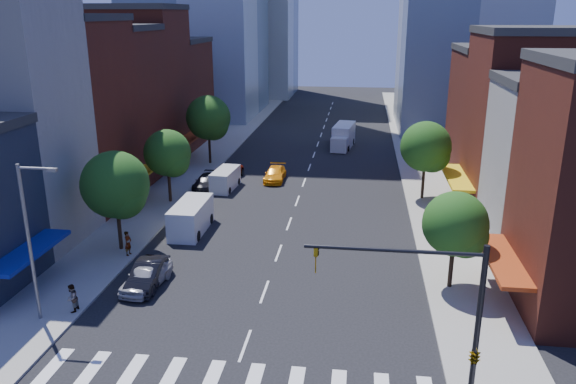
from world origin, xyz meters
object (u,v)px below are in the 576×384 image
(parked_car_front, at_px, (146,276))
(traffic_car_oncoming, at_px, (338,138))
(cargo_van_near, at_px, (191,218))
(pedestrian_near, at_px, (128,243))
(cargo_van_far, at_px, (225,180))
(parked_car_rear, at_px, (206,181))
(pedestrian_far, at_px, (72,298))
(traffic_car_far, at_px, (345,126))
(parked_car_second, at_px, (148,274))
(taxi, at_px, (275,174))
(parked_car_third, at_px, (226,173))
(box_truck, at_px, (343,137))

(parked_car_front, distance_m, traffic_car_oncoming, 43.88)
(cargo_van_near, height_order, pedestrian_near, cargo_van_near)
(cargo_van_far, bearing_deg, cargo_van_near, -85.86)
(parked_car_rear, distance_m, pedestrian_far, 25.03)
(parked_car_rear, height_order, traffic_car_oncoming, traffic_car_oncoming)
(traffic_car_far, bearing_deg, parked_car_second, 85.91)
(parked_car_second, xyz_separation_m, taxi, (4.44, 24.42, -0.08))
(taxi, height_order, traffic_car_far, taxi)
(parked_car_second, relative_size, parked_car_third, 0.88)
(cargo_van_far, height_order, box_truck, box_truck)
(parked_car_second, bearing_deg, cargo_van_far, 87.41)
(parked_car_third, bearing_deg, parked_car_rear, -108.10)
(traffic_car_far, bearing_deg, parked_car_front, 85.96)
(box_truck, xyz_separation_m, pedestrian_near, (-13.88, -36.51, -0.35))
(parked_car_rear, distance_m, pedestrian_near, 16.97)
(cargo_van_far, bearing_deg, taxi, 42.72)
(parked_car_rear, height_order, pedestrian_near, pedestrian_near)
(cargo_van_far, height_order, traffic_car_far, cargo_van_far)
(parked_car_front, distance_m, box_truck, 42.28)
(parked_car_third, relative_size, box_truck, 0.72)
(cargo_van_near, relative_size, pedestrian_near, 3.16)
(parked_car_third, bearing_deg, pedestrian_near, -90.84)
(parked_car_third, relative_size, pedestrian_far, 3.20)
(traffic_car_oncoming, bearing_deg, parked_car_second, 73.11)
(parked_car_second, distance_m, pedestrian_near, 5.08)
(pedestrian_far, bearing_deg, traffic_car_far, 167.75)
(taxi, bearing_deg, parked_car_third, -175.67)
(parked_car_second, bearing_deg, traffic_car_oncoming, 74.02)
(traffic_car_oncoming, distance_m, box_truck, 2.10)
(traffic_car_oncoming, relative_size, box_truck, 0.67)
(parked_car_rear, xyz_separation_m, traffic_car_oncoming, (12.09, 21.43, 0.18))
(parked_car_third, bearing_deg, box_truck, 60.94)
(parked_car_front, xyz_separation_m, traffic_car_far, (10.69, 52.13, -0.15))
(cargo_van_far, bearing_deg, box_truck, 65.23)
(parked_car_third, height_order, pedestrian_near, pedestrian_near)
(pedestrian_far, bearing_deg, traffic_car_oncoming, 165.78)
(parked_car_front, xyz_separation_m, pedestrian_near, (-3.00, 4.34, 0.25))
(cargo_van_near, relative_size, pedestrian_far, 3.34)
(parked_car_second, height_order, cargo_van_far, cargo_van_far)
(parked_car_front, distance_m, parked_car_third, 24.25)
(parked_car_rear, xyz_separation_m, cargo_van_near, (2.00, -11.71, 0.53))
(taxi, height_order, box_truck, box_truck)
(parked_car_third, relative_size, traffic_car_far, 1.41)
(parked_car_rear, height_order, box_truck, box_truck)
(traffic_car_oncoming, bearing_deg, cargo_van_near, 69.55)
(traffic_car_far, bearing_deg, taxi, 84.74)
(parked_car_front, distance_m, cargo_van_far, 21.10)
(cargo_van_near, distance_m, pedestrian_near, 6.03)
(pedestrian_near, bearing_deg, pedestrian_far, -172.10)
(pedestrian_near, bearing_deg, parked_car_front, -137.45)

